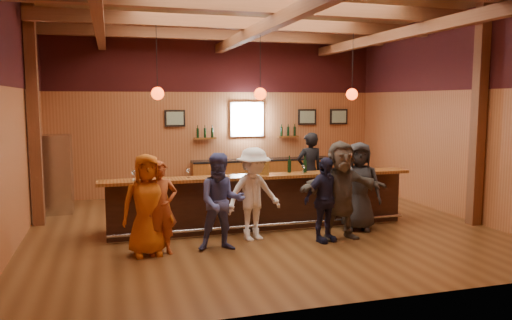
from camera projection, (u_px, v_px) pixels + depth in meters
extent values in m
plane|color=brown|center=(260.00, 227.00, 10.16)|extent=(9.00, 9.00, 0.00)
cube|color=#9C532A|center=(218.00, 112.00, 13.71)|extent=(9.00, 0.04, 4.50)
cube|color=#9C532A|center=(355.00, 127.00, 6.08)|extent=(9.00, 0.04, 4.50)
cube|color=#9C532A|center=(12.00, 119.00, 8.64)|extent=(0.04, 8.00, 4.50)
cube|color=#9C532A|center=(453.00, 115.00, 11.15)|extent=(0.04, 8.00, 4.50)
cube|color=brown|center=(260.00, 0.00, 9.63)|extent=(9.00, 8.00, 0.04)
cube|color=#370F0F|center=(218.00, 61.00, 13.52)|extent=(9.00, 0.01, 1.70)
cube|color=#370F0F|center=(9.00, 37.00, 8.48)|extent=(0.01, 8.00, 1.70)
cube|color=#370F0F|center=(455.00, 51.00, 10.97)|extent=(0.01, 8.00, 1.70)
cube|color=brown|center=(34.00, 116.00, 10.11)|extent=(0.22, 0.22, 4.50)
cube|color=brown|center=(479.00, 116.00, 10.15)|extent=(0.22, 0.22, 4.50)
cube|color=brown|center=(277.00, 7.00, 8.71)|extent=(8.80, 0.20, 0.25)
cube|color=brown|center=(247.00, 24.00, 10.62)|extent=(8.80, 0.20, 0.25)
cube|color=brown|center=(226.00, 35.00, 12.52)|extent=(8.80, 0.20, 0.25)
cube|color=brown|center=(99.00, 22.00, 8.86)|extent=(0.18, 7.80, 0.22)
cube|color=brown|center=(260.00, 29.00, 9.69)|extent=(0.18, 7.80, 0.22)
cube|color=brown|center=(396.00, 35.00, 10.53)|extent=(0.18, 7.80, 0.22)
cube|color=black|center=(260.00, 202.00, 10.10)|extent=(6.00, 0.60, 1.05)
cube|color=brown|center=(263.00, 176.00, 9.86)|extent=(6.30, 0.50, 0.06)
cube|color=black|center=(255.00, 180.00, 10.41)|extent=(6.00, 0.48, 0.05)
cube|color=black|center=(255.00, 202.00, 10.47)|extent=(6.00, 0.48, 0.90)
cube|color=silver|center=(342.00, 178.00, 10.97)|extent=(0.45, 0.40, 0.14)
cube|color=silver|center=(362.00, 177.00, 11.11)|extent=(0.45, 0.40, 0.14)
cylinder|color=silver|center=(266.00, 225.00, 9.74)|extent=(6.00, 0.06, 0.06)
cube|color=brown|center=(263.00, 177.00, 13.99)|extent=(4.00, 0.50, 0.90)
cube|color=black|center=(263.00, 160.00, 13.93)|extent=(4.00, 0.52, 0.05)
cube|color=silver|center=(247.00, 119.00, 13.91)|extent=(0.95, 0.08, 0.95)
cube|color=white|center=(247.00, 119.00, 13.86)|extent=(0.78, 0.01, 0.78)
cube|color=black|center=(175.00, 118.00, 13.33)|extent=(0.55, 0.04, 0.45)
cube|color=silver|center=(175.00, 118.00, 13.31)|extent=(0.45, 0.01, 0.35)
cube|color=black|center=(307.00, 117.00, 14.39)|extent=(0.55, 0.04, 0.45)
cube|color=silver|center=(307.00, 117.00, 14.37)|extent=(0.45, 0.01, 0.35)
cube|color=black|center=(339.00, 117.00, 14.67)|extent=(0.55, 0.04, 0.45)
cube|color=silver|center=(339.00, 117.00, 14.65)|extent=(0.45, 0.01, 0.35)
cube|color=brown|center=(205.00, 138.00, 13.56)|extent=(0.60, 0.18, 0.04)
cylinder|color=black|center=(198.00, 133.00, 13.49)|extent=(0.07, 0.07, 0.26)
cylinder|color=black|center=(205.00, 133.00, 13.55)|extent=(0.07, 0.07, 0.26)
cylinder|color=black|center=(212.00, 133.00, 13.60)|extent=(0.07, 0.07, 0.26)
cube|color=brown|center=(288.00, 137.00, 14.23)|extent=(0.60, 0.18, 0.04)
cylinder|color=black|center=(281.00, 131.00, 14.16)|extent=(0.07, 0.07, 0.26)
cylinder|color=black|center=(288.00, 131.00, 14.21)|extent=(0.07, 0.07, 0.26)
cylinder|color=black|center=(295.00, 131.00, 14.27)|extent=(0.07, 0.07, 0.26)
cylinder|color=black|center=(157.00, 59.00, 9.21)|extent=(0.01, 0.01, 1.25)
sphere|color=red|center=(158.00, 94.00, 9.28)|extent=(0.24, 0.24, 0.24)
cylinder|color=black|center=(260.00, 62.00, 9.77)|extent=(0.01, 0.01, 1.25)
sphere|color=red|center=(260.00, 94.00, 9.84)|extent=(0.24, 0.24, 0.24)
cylinder|color=black|center=(353.00, 64.00, 10.32)|extent=(0.01, 0.01, 1.25)
sphere|color=red|center=(352.00, 94.00, 10.40)|extent=(0.24, 0.24, 0.24)
cube|color=silver|center=(56.00, 174.00, 11.39)|extent=(0.70, 0.70, 1.80)
imported|color=#BE5811|center=(147.00, 205.00, 8.26)|extent=(0.87, 0.60, 1.70)
imported|color=#A0431D|center=(161.00, 208.00, 8.29)|extent=(0.65, 0.50, 1.59)
imported|color=#495293|center=(221.00, 202.00, 8.53)|extent=(0.88, 0.72, 1.69)
imported|color=white|center=(254.00, 194.00, 9.15)|extent=(1.25, 0.92, 1.72)
imported|color=#1C1C38|center=(324.00, 200.00, 9.06)|extent=(0.98, 0.65, 1.55)
imported|color=#534C43|center=(341.00, 190.00, 9.22)|extent=(1.71, 0.57, 1.84)
imported|color=#2B2B2E|center=(359.00, 186.00, 9.87)|extent=(1.00, 0.84, 1.76)
imported|color=black|center=(310.00, 171.00, 11.84)|extent=(0.70, 0.48, 1.82)
cylinder|color=brown|center=(263.00, 168.00, 9.90)|extent=(0.24, 0.24, 0.26)
cylinder|color=black|center=(289.00, 166.00, 10.17)|extent=(0.08, 0.08, 0.26)
cylinder|color=black|center=(289.00, 158.00, 10.15)|extent=(0.03, 0.03, 0.09)
cylinder|color=black|center=(305.00, 166.00, 10.17)|extent=(0.07, 0.07, 0.25)
cylinder|color=black|center=(305.00, 158.00, 10.15)|extent=(0.03, 0.03, 0.09)
cylinder|color=silver|center=(134.00, 180.00, 9.16)|extent=(0.08, 0.08, 0.01)
cylinder|color=silver|center=(134.00, 177.00, 9.15)|extent=(0.01, 0.01, 0.11)
sphere|color=silver|center=(134.00, 172.00, 9.14)|extent=(0.09, 0.09, 0.09)
cylinder|color=silver|center=(151.00, 180.00, 9.20)|extent=(0.07, 0.07, 0.01)
cylinder|color=silver|center=(151.00, 177.00, 9.19)|extent=(0.01, 0.01, 0.11)
sphere|color=silver|center=(150.00, 172.00, 9.18)|extent=(0.08, 0.08, 0.08)
cylinder|color=silver|center=(188.00, 177.00, 9.50)|extent=(0.07, 0.07, 0.01)
cylinder|color=silver|center=(188.00, 175.00, 9.49)|extent=(0.01, 0.01, 0.10)
sphere|color=silver|center=(188.00, 170.00, 9.48)|extent=(0.08, 0.08, 0.08)
cylinder|color=silver|center=(218.00, 177.00, 9.49)|extent=(0.07, 0.07, 0.01)
cylinder|color=silver|center=(218.00, 174.00, 9.48)|extent=(0.01, 0.01, 0.11)
sphere|color=silver|center=(218.00, 170.00, 9.47)|extent=(0.09, 0.09, 0.09)
cylinder|color=silver|center=(246.00, 175.00, 9.82)|extent=(0.07, 0.07, 0.01)
cylinder|color=silver|center=(246.00, 172.00, 9.82)|extent=(0.01, 0.01, 0.10)
sphere|color=silver|center=(246.00, 168.00, 9.81)|extent=(0.08, 0.08, 0.08)
cylinder|color=silver|center=(303.00, 173.00, 10.06)|extent=(0.07, 0.07, 0.01)
cylinder|color=silver|center=(303.00, 171.00, 10.05)|extent=(0.01, 0.01, 0.09)
sphere|color=silver|center=(303.00, 167.00, 10.04)|extent=(0.08, 0.08, 0.08)
cylinder|color=silver|center=(324.00, 171.00, 10.31)|extent=(0.08, 0.08, 0.01)
cylinder|color=silver|center=(324.00, 169.00, 10.30)|extent=(0.01, 0.01, 0.11)
sphere|color=silver|center=(324.00, 164.00, 10.29)|extent=(0.09, 0.09, 0.09)
cylinder|color=silver|center=(350.00, 171.00, 10.40)|extent=(0.07, 0.07, 0.01)
cylinder|color=silver|center=(350.00, 168.00, 10.40)|extent=(0.01, 0.01, 0.10)
sphere|color=silver|center=(350.00, 164.00, 10.39)|extent=(0.08, 0.08, 0.08)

